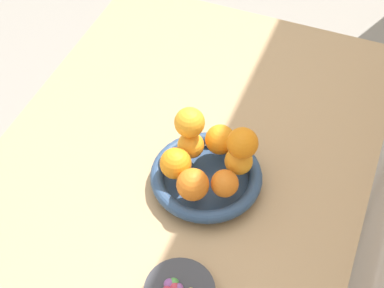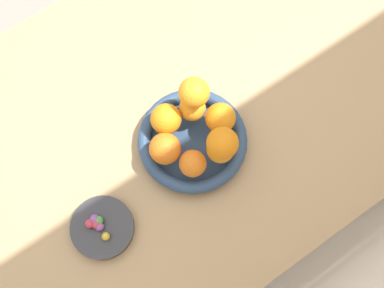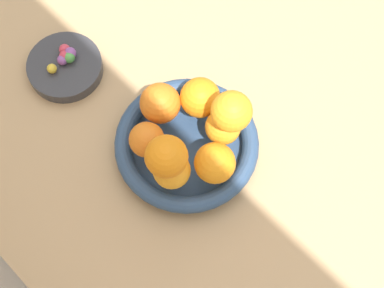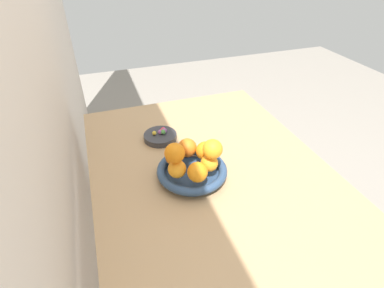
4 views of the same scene
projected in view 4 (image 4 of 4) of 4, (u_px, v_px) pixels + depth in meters
name	position (u px, v px, depth m)	size (l,w,h in m)	color
dining_table	(214.00, 195.00, 1.00)	(1.10, 0.76, 0.74)	tan
fruit_bowl	(192.00, 171.00, 0.94)	(0.22, 0.22, 0.04)	navy
candy_dish	(160.00, 137.00, 1.12)	(0.12, 0.12, 0.02)	#333338
orange_0	(187.00, 148.00, 0.96)	(0.06, 0.06, 0.06)	orange
orange_1	(174.00, 157.00, 0.92)	(0.05, 0.05, 0.05)	orange
orange_2	(177.00, 169.00, 0.88)	(0.05, 0.05, 0.05)	orange
orange_3	(197.00, 172.00, 0.86)	(0.06, 0.06, 0.06)	orange
orange_4	(209.00, 163.00, 0.90)	(0.05, 0.05, 0.05)	orange
orange_5	(205.00, 151.00, 0.94)	(0.06, 0.06, 0.06)	orange
orange_6	(175.00, 153.00, 0.84)	(0.06, 0.06, 0.06)	orange
orange_7	(213.00, 149.00, 0.86)	(0.06, 0.06, 0.06)	orange
candy_ball_0	(164.00, 131.00, 1.11)	(0.02, 0.02, 0.02)	#8C4C99
candy_ball_1	(160.00, 132.00, 1.11)	(0.02, 0.02, 0.02)	#8C4C99
candy_ball_2	(163.00, 129.00, 1.12)	(0.02, 0.02, 0.02)	#C6384C
candy_ball_3	(154.00, 133.00, 1.10)	(0.02, 0.02, 0.02)	gold
candy_ball_4	(163.00, 132.00, 1.11)	(0.02, 0.02, 0.02)	#4C9947
candy_ball_5	(162.00, 131.00, 1.11)	(0.02, 0.02, 0.02)	#C6384C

